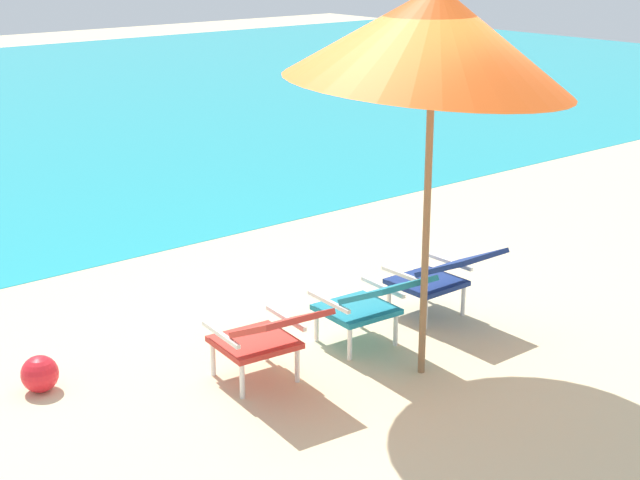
{
  "coord_description": "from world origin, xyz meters",
  "views": [
    {
      "loc": [
        -4.41,
        -4.97,
        3.0
      ],
      "look_at": [
        0.0,
        0.37,
        0.75
      ],
      "focal_mm": 53.21,
      "sensor_mm": 36.0,
      "label": 1
    }
  ],
  "objects_px": {
    "lounge_chair_left": "(267,334)",
    "lounge_chair_right": "(443,274)",
    "lounge_chair_center": "(371,301)",
    "beach_ball": "(40,374)",
    "beach_umbrella_center": "(433,36)"
  },
  "relations": [
    {
      "from": "lounge_chair_left",
      "to": "lounge_chair_center",
      "type": "xyz_separation_m",
      "value": [
        0.96,
        0.0,
        0.0
      ]
    },
    {
      "from": "lounge_chair_center",
      "to": "beach_ball",
      "type": "xyz_separation_m",
      "value": [
        -2.19,
        0.95,
        -0.27
      ]
    },
    {
      "from": "lounge_chair_left",
      "to": "beach_ball",
      "type": "bearing_deg",
      "value": 142.26
    },
    {
      "from": "lounge_chair_left",
      "to": "lounge_chair_right",
      "type": "height_order",
      "value": "same"
    },
    {
      "from": "lounge_chair_right",
      "to": "beach_umbrella_center",
      "type": "xyz_separation_m",
      "value": [
        -0.8,
        -0.57,
        1.97
      ]
    },
    {
      "from": "beach_umbrella_center",
      "to": "lounge_chair_left",
      "type": "bearing_deg",
      "value": 153.28
    },
    {
      "from": "lounge_chair_center",
      "to": "lounge_chair_right",
      "type": "distance_m",
      "value": 0.84
    },
    {
      "from": "lounge_chair_center",
      "to": "beach_umbrella_center",
      "type": "xyz_separation_m",
      "value": [
        0.04,
        -0.5,
        1.97
      ]
    },
    {
      "from": "lounge_chair_left",
      "to": "lounge_chair_center",
      "type": "distance_m",
      "value": 0.96
    },
    {
      "from": "beach_ball",
      "to": "lounge_chair_center",
      "type": "bearing_deg",
      "value": -23.51
    },
    {
      "from": "lounge_chair_center",
      "to": "lounge_chair_right",
      "type": "height_order",
      "value": "same"
    },
    {
      "from": "lounge_chair_left",
      "to": "beach_ball",
      "type": "height_order",
      "value": "lounge_chair_left"
    },
    {
      "from": "lounge_chair_center",
      "to": "beach_umbrella_center",
      "type": "relative_size",
      "value": 0.33
    },
    {
      "from": "lounge_chair_left",
      "to": "beach_ball",
      "type": "relative_size",
      "value": 3.58
    },
    {
      "from": "beach_umbrella_center",
      "to": "lounge_chair_right",
      "type": "bearing_deg",
      "value": 35.33
    }
  ]
}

